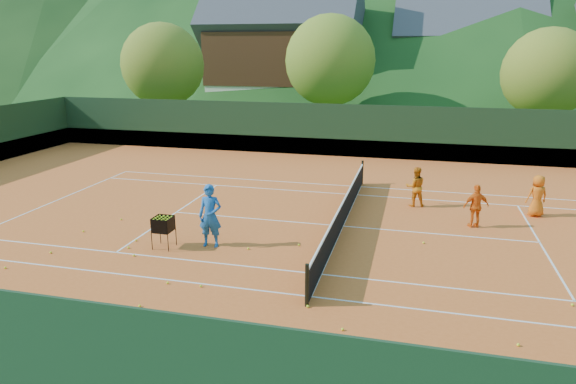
% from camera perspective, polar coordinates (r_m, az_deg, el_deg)
% --- Properties ---
extents(ground, '(400.00, 400.00, 0.00)m').
position_cam_1_polar(ground, '(18.21, 6.09, -3.85)').
color(ground, '#2B5219').
rests_on(ground, ground).
extents(clay_court, '(40.00, 24.00, 0.02)m').
position_cam_1_polar(clay_court, '(18.21, 6.10, -3.82)').
color(clay_court, '#CB5821').
rests_on(clay_court, ground).
extents(coach, '(0.78, 0.55, 2.00)m').
position_cam_1_polar(coach, '(16.21, -8.64, -2.64)').
color(coach, '#1A5BAC').
rests_on(coach, clay_court).
extents(student_a, '(0.88, 0.76, 1.58)m').
position_cam_1_polar(student_a, '(20.78, 13.98, 0.57)').
color(student_a, orange).
rests_on(student_a, clay_court).
extents(student_b, '(0.97, 0.65, 1.53)m').
position_cam_1_polar(student_b, '(18.94, 20.17, -1.48)').
color(student_b, orange).
rests_on(student_b, clay_court).
extents(student_c, '(0.88, 0.72, 1.56)m').
position_cam_1_polar(student_c, '(21.08, 25.95, -0.38)').
color(student_c, orange).
rests_on(student_c, clay_court).
extents(tennis_ball_0, '(0.07, 0.07, 0.07)m').
position_cam_1_polar(tennis_ball_0, '(17.35, -24.87, -6.11)').
color(tennis_ball_0, '#E0F528').
rests_on(tennis_ball_0, clay_court).
extents(tennis_ball_1, '(0.07, 0.07, 0.07)m').
position_cam_1_polar(tennis_ball_1, '(18.78, -13.72, -3.44)').
color(tennis_ball_1, '#E0F528').
rests_on(tennis_ball_1, clay_court).
extents(tennis_ball_2, '(0.07, 0.07, 0.07)m').
position_cam_1_polar(tennis_ball_2, '(16.11, -4.44, -6.28)').
color(tennis_ball_2, '#E0F528').
rests_on(tennis_ball_2, clay_court).
extents(tennis_ball_3, '(0.07, 0.07, 0.07)m').
position_cam_1_polar(tennis_ball_3, '(13.87, -9.65, -10.25)').
color(tennis_ball_3, '#E0F528').
rests_on(tennis_ball_3, clay_court).
extents(tennis_ball_4, '(0.07, 0.07, 0.07)m').
position_cam_1_polar(tennis_ball_4, '(12.73, -13.74, -13.02)').
color(tennis_ball_4, '#E0F528').
rests_on(tennis_ball_4, clay_court).
extents(tennis_ball_5, '(0.07, 0.07, 0.07)m').
position_cam_1_polar(tennis_ball_5, '(14.52, 29.04, -10.90)').
color(tennis_ball_5, '#E0F528').
rests_on(tennis_ball_5, clay_court).
extents(tennis_ball_7, '(0.07, 0.07, 0.07)m').
position_cam_1_polar(tennis_ball_7, '(17.44, -16.53, -5.16)').
color(tennis_ball_7, '#E0F528').
rests_on(tennis_ball_7, clay_court).
extents(tennis_ball_8, '(0.07, 0.07, 0.07)m').
position_cam_1_polar(tennis_ball_8, '(14.21, -13.23, -9.80)').
color(tennis_ball_8, '#E0F528').
rests_on(tennis_ball_8, clay_court).
extents(tennis_ball_9, '(0.07, 0.07, 0.07)m').
position_cam_1_polar(tennis_ball_9, '(18.86, -21.79, -4.06)').
color(tennis_ball_9, '#E0F528').
rests_on(tennis_ball_9, clay_court).
extents(tennis_ball_10, '(0.07, 0.07, 0.07)m').
position_cam_1_polar(tennis_ball_10, '(16.89, -17.32, -5.91)').
color(tennis_ball_10, '#E0F528').
rests_on(tennis_ball_10, clay_court).
extents(tennis_ball_11, '(0.07, 0.07, 0.07)m').
position_cam_1_polar(tennis_ball_11, '(11.85, 6.07, -14.93)').
color(tennis_ball_11, '#E0F528').
rests_on(tennis_ball_11, clay_court).
extents(tennis_ball_12, '(0.07, 0.07, 0.07)m').
position_cam_1_polar(tennis_ball_12, '(16.34, 1.22, -5.89)').
color(tennis_ball_12, '#E0F528').
rests_on(tennis_ball_12, clay_court).
extents(tennis_ball_13, '(0.07, 0.07, 0.07)m').
position_cam_1_polar(tennis_ball_13, '(12.71, 2.21, -12.58)').
color(tennis_ball_13, '#E0F528').
rests_on(tennis_ball_13, clay_court).
extents(tennis_ball_14, '(0.07, 0.07, 0.07)m').
position_cam_1_polar(tennis_ball_14, '(19.67, -18.04, -2.90)').
color(tennis_ball_14, '#E0F528').
rests_on(tennis_ball_14, clay_court).
extents(tennis_ball_15, '(0.07, 0.07, 0.07)m').
position_cam_1_polar(tennis_ball_15, '(10.44, -3.35, -19.53)').
color(tennis_ball_15, '#E0F528').
rests_on(tennis_ball_15, clay_court).
extents(tennis_ball_16, '(0.07, 0.07, 0.07)m').
position_cam_1_polar(tennis_ball_16, '(10.51, 13.81, -19.78)').
color(tennis_ball_16, '#E0F528').
rests_on(tennis_ball_16, clay_court).
extents(tennis_ball_17, '(0.07, 0.07, 0.07)m').
position_cam_1_polar(tennis_ball_17, '(14.16, -24.89, -11.02)').
color(tennis_ball_17, '#E0F528').
rests_on(tennis_ball_17, clay_court).
extents(tennis_ball_18, '(0.07, 0.07, 0.07)m').
position_cam_1_polar(tennis_ball_18, '(12.26, 24.21, -15.23)').
color(tennis_ball_18, '#E0F528').
rests_on(tennis_ball_18, clay_court).
extents(tennis_ball_19, '(0.07, 0.07, 0.07)m').
position_cam_1_polar(tennis_ball_19, '(16.23, -16.75, -6.76)').
color(tennis_ball_19, '#E0F528').
rests_on(tennis_ball_19, clay_court).
extents(tennis_ball_20, '(0.07, 0.07, 0.07)m').
position_cam_1_polar(tennis_ball_20, '(17.08, 14.83, -5.47)').
color(tennis_ball_20, '#E0F528').
rests_on(tennis_ball_20, clay_court).
extents(tennis_ball_21, '(0.07, 0.07, 0.07)m').
position_cam_1_polar(tennis_ball_21, '(16.78, -28.91, -7.38)').
color(tennis_ball_21, '#E0F528').
rests_on(tennis_ball_21, clay_court).
extents(tennis_ball_22, '(0.07, 0.07, 0.07)m').
position_cam_1_polar(tennis_ball_22, '(13.22, -16.16, -12.05)').
color(tennis_ball_22, '#E0F528').
rests_on(tennis_ball_22, clay_court).
extents(tennis_ball_23, '(0.07, 0.07, 0.07)m').
position_cam_1_polar(tennis_ball_23, '(11.34, 10.88, -16.66)').
color(tennis_ball_23, '#E0F528').
rests_on(tennis_ball_23, clay_court).
extents(court_lines, '(23.83, 11.03, 0.00)m').
position_cam_1_polar(court_lines, '(18.21, 6.10, -3.78)').
color(court_lines, silver).
rests_on(court_lines, clay_court).
extents(tennis_net, '(0.10, 12.07, 1.10)m').
position_cam_1_polar(tennis_net, '(18.05, 6.14, -2.29)').
color(tennis_net, black).
rests_on(tennis_net, clay_court).
extents(perimeter_fence, '(40.40, 24.24, 3.00)m').
position_cam_1_polar(perimeter_fence, '(17.83, 6.21, -0.01)').
color(perimeter_fence, black).
rests_on(perimeter_fence, clay_court).
extents(ball_hopper, '(0.57, 0.57, 1.00)m').
position_cam_1_polar(ball_hopper, '(16.45, -13.71, -3.57)').
color(ball_hopper, black).
rests_on(ball_hopper, clay_court).
extents(chalet_left, '(13.80, 9.93, 12.92)m').
position_cam_1_polar(chalet_left, '(48.60, -0.46, 15.24)').
color(chalet_left, beige).
rests_on(chalet_left, ground).
extents(chalet_mid, '(12.65, 8.82, 11.45)m').
position_cam_1_polar(chalet_mid, '(51.15, 18.92, 13.71)').
color(chalet_mid, beige).
rests_on(chalet_mid, ground).
extents(tree_a, '(6.00, 6.00, 7.88)m').
position_cam_1_polar(tree_a, '(39.54, -13.77, 13.56)').
color(tree_a, '#3D2818').
rests_on(tree_a, ground).
extents(tree_b, '(6.40, 6.40, 8.40)m').
position_cam_1_polar(tree_b, '(37.56, 4.69, 14.35)').
color(tree_b, '#3F2819').
rests_on(tree_b, ground).
extents(tree_c, '(5.60, 5.60, 7.35)m').
position_cam_1_polar(tree_c, '(36.85, 26.86, 11.71)').
color(tree_c, '#3D2618').
rests_on(tree_c, ground).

